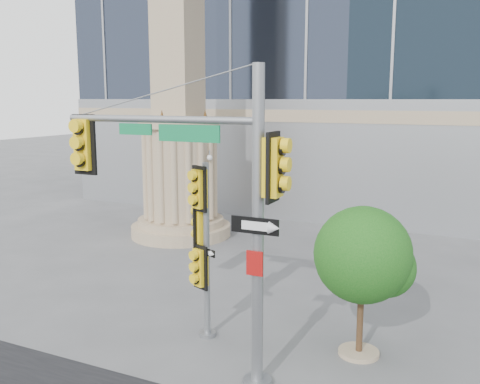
% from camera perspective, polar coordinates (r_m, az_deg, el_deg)
% --- Properties ---
extents(ground, '(120.00, 120.00, 0.00)m').
position_cam_1_polar(ground, '(13.93, -4.76, -15.77)').
color(ground, '#545456').
rests_on(ground, ground).
extents(monument, '(4.40, 4.40, 16.60)m').
position_cam_1_polar(monument, '(23.37, -6.54, 8.61)').
color(monument, tan).
rests_on(monument, ground).
extents(main_signal_pole, '(5.22, 0.63, 6.72)m').
position_cam_1_polar(main_signal_pole, '(11.23, -3.78, 0.32)').
color(main_signal_pole, slate).
rests_on(main_signal_pole, ground).
extents(secondary_signal_pole, '(0.77, 0.74, 4.50)m').
position_cam_1_polar(secondary_signal_pole, '(13.35, -4.07, -4.79)').
color(secondary_signal_pole, slate).
rests_on(secondary_signal_pole, ground).
extents(street_tree, '(2.32, 2.26, 3.61)m').
position_cam_1_polar(street_tree, '(12.78, 13.15, -6.97)').
color(street_tree, tan).
rests_on(street_tree, ground).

